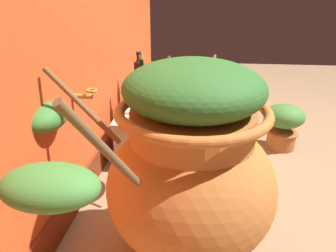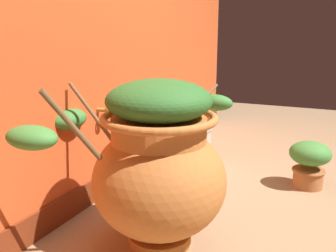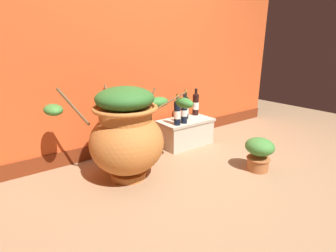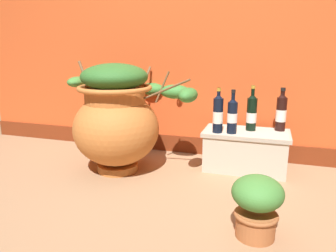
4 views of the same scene
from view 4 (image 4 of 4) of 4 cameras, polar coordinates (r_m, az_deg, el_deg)
The scene contains 9 objects.
ground_plane at distance 1.93m, azimuth -1.93°, elevation -14.97°, with size 7.00×7.00×0.00m, color #9E7A56.
back_wall at distance 2.87m, azimuth 6.43°, elevation 21.00°, with size 4.40×0.33×2.60m.
terracotta_urn at distance 2.43m, azimuth -9.03°, elevation 1.60°, with size 1.21×0.98×0.82m.
stone_ledge at distance 2.55m, azimuth 13.63°, elevation -3.95°, with size 0.64×0.36×0.31m.
wine_bottle_left at distance 2.40m, azimuth 8.91°, elevation 2.27°, with size 0.08×0.08×0.34m.
wine_bottle_middle at distance 2.52m, azimuth 14.70°, elevation 2.41°, with size 0.08×0.08×0.35m.
wine_bottle_right at distance 2.40m, azimuth 11.39°, elevation 1.96°, with size 0.07×0.07×0.33m.
wine_bottle_back at distance 2.58m, azimuth 19.54°, elevation 2.42°, with size 0.08×0.08×0.33m.
potted_shrub at distance 1.68m, azimuth 15.57°, elevation -13.13°, with size 0.25×0.27×0.32m.
Camera 4 is at (0.57, -1.59, 0.93)m, focal length 34.18 mm.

